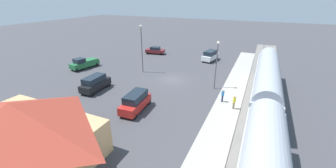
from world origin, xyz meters
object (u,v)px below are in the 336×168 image
object	(u,v)px
pedestrian_on_platform	(223,95)
suv_black	(95,83)
suv_white	(210,55)
suv_red	(135,102)
pedestrian_waiting_far	(234,101)
light_pole_near_platform	(217,59)
station_building	(17,132)
light_pole_lot_center	(142,44)
sedan_maroon	(155,50)
pickup_green	(84,63)

from	to	relation	value
pedestrian_on_platform	suv_black	bearing A→B (deg)	10.94
pedestrian_on_platform	suv_white	xyz separation A→B (m)	(6.19, -18.73, -0.13)
suv_white	suv_red	bearing A→B (deg)	82.87
suv_black	suv_white	xyz separation A→B (m)	(-11.68, -22.18, 0.00)
pedestrian_waiting_far	light_pole_near_platform	distance (m)	7.45
station_building	suv_black	distance (m)	14.50
suv_white	suv_red	size ratio (longest dim) A/B	1.03
pedestrian_on_platform	suv_black	world-z (taller)	suv_black
suv_red	light_pole_lot_center	size ratio (longest dim) A/B	0.60
sedan_maroon	light_pole_near_platform	world-z (taller)	light_pole_near_platform
sedan_maroon	light_pole_near_platform	size ratio (longest dim) A/B	0.66
station_building	light_pole_near_platform	bearing A→B (deg)	-117.58
station_building	sedan_maroon	xyz separation A→B (m)	(6.45, -35.98, -1.96)
suv_red	light_pole_lot_center	world-z (taller)	light_pole_lot_center
pickup_green	suv_black	bearing A→B (deg)	142.36
pedestrian_waiting_far	light_pole_lot_center	world-z (taller)	light_pole_lot_center
sedan_maroon	suv_white	bearing A→B (deg)	179.28
pickup_green	station_building	bearing A→B (deg)	123.75
suv_white	light_pole_near_platform	xyz separation A→B (m)	(-4.18, 14.36, 3.40)
pedestrian_waiting_far	sedan_maroon	xyz separation A→B (m)	(21.25, -20.17, -0.40)
station_building	suv_white	bearing A→B (deg)	-101.09
suv_black	light_pole_near_platform	xyz separation A→B (m)	(-15.86, -7.82, 3.40)
suv_black	light_pole_near_platform	bearing A→B (deg)	-153.76
station_building	pedestrian_on_platform	world-z (taller)	station_building
pickup_green	sedan_maroon	xyz separation A→B (m)	(-7.38, -15.28, -0.15)
pedestrian_waiting_far	suv_white	size ratio (longest dim) A/B	0.33
station_building	light_pole_lot_center	bearing A→B (deg)	-84.07
suv_red	suv_black	bearing A→B (deg)	-16.35
pickup_green	light_pole_lot_center	bearing A→B (deg)	-166.31
station_building	pedestrian_waiting_far	xyz separation A→B (m)	(-14.80, -15.81, -1.56)
light_pole_lot_center	station_building	bearing A→B (deg)	95.93
station_building	suv_red	bearing A→B (deg)	-109.47
pickup_green	suv_black	distance (m)	11.58
suv_black	light_pole_near_platform	distance (m)	18.01
suv_red	pedestrian_on_platform	bearing A→B (deg)	-147.24
pedestrian_on_platform	suv_black	xyz separation A→B (m)	(17.87, 3.45, -0.13)
station_building	pedestrian_on_platform	size ratio (longest dim) A/B	7.46
pedestrian_waiting_far	suv_red	bearing A→B (deg)	23.38
suv_black	suv_white	world-z (taller)	same
station_building	light_pole_near_platform	xyz separation A→B (m)	(-11.20, -21.44, 1.71)
suv_black	sedan_maroon	size ratio (longest dim) A/B	1.05
station_building	suv_red	size ratio (longest dim) A/B	2.54
station_building	pedestrian_waiting_far	world-z (taller)	station_building
pickup_green	suv_red	bearing A→B (deg)	151.63
station_building	pickup_green	bearing A→B (deg)	-56.25
pedestrian_on_platform	suv_white	distance (m)	19.73
pedestrian_on_platform	light_pole_near_platform	size ratio (longest dim) A/B	0.24
suv_white	pedestrian_on_platform	bearing A→B (deg)	108.29
suv_red	suv_white	bearing A→B (deg)	-97.13
light_pole_near_platform	sedan_maroon	bearing A→B (deg)	-39.46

